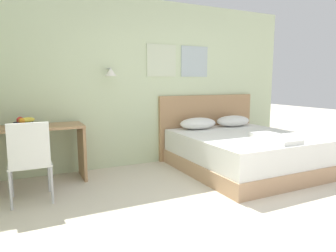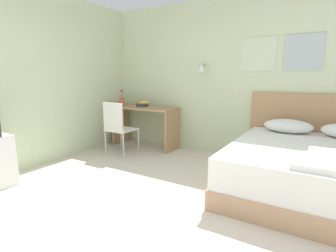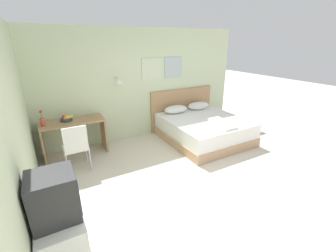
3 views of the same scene
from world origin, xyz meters
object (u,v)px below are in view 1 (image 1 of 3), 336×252
at_px(desk_chair, 30,157).
at_px(folded_towel_mid_bed, 284,141).
at_px(headboard, 207,126).
at_px(bed, 244,152).
at_px(folded_towel_near_foot, 265,135).
at_px(fruit_bowl, 24,122).
at_px(pillow_right, 233,121).
at_px(pillow_left, 198,123).
at_px(desk, 34,144).

bearing_deg(desk_chair, folded_towel_mid_bed, -14.51).
bearing_deg(headboard, bed, -90.00).
xyz_separation_m(headboard, desk_chair, (-2.98, -0.99, -0.02)).
xyz_separation_m(folded_towel_near_foot, folded_towel_mid_bed, (-0.10, -0.45, 0.00)).
bearing_deg(fruit_bowl, pillow_right, -0.80).
bearing_deg(headboard, folded_towel_near_foot, -84.85).
bearing_deg(fruit_bowl, pillow_left, -1.03).
distance_m(desk, desk_chair, 0.71).
bearing_deg(folded_towel_near_foot, desk_chair, 173.99).
bearing_deg(desk_chair, headboard, 18.44).
xyz_separation_m(bed, folded_towel_mid_bed, (0.02, -0.75, 0.31)).
distance_m(pillow_left, pillow_right, 0.74).
relative_size(pillow_right, desk, 0.52).
bearing_deg(bed, fruit_bowl, 165.24).
bearing_deg(fruit_bowl, desk_chair, -87.52).
bearing_deg(bed, folded_towel_mid_bed, -88.50).
height_order(headboard, folded_towel_near_foot, headboard).
distance_m(pillow_right, desk, 3.28).
xyz_separation_m(bed, folded_towel_near_foot, (0.12, -0.30, 0.31)).
bearing_deg(headboard, pillow_left, -143.19).
xyz_separation_m(headboard, folded_towel_mid_bed, (0.02, -1.77, 0.03)).
relative_size(folded_towel_mid_bed, desk_chair, 0.38).
xyz_separation_m(bed, desk, (-2.91, 0.74, 0.27)).
relative_size(desk, fruit_bowl, 4.68).
height_order(pillow_right, folded_towel_near_foot, pillow_right).
relative_size(pillow_left, desk, 0.52).
relative_size(desk, desk_chair, 1.37).
relative_size(bed, headboard, 1.03).
bearing_deg(pillow_left, headboard, 36.81).
relative_size(bed, desk, 1.56).
bearing_deg(pillow_left, pillow_right, 0.00).
height_order(bed, pillow_left, pillow_left).
bearing_deg(headboard, fruit_bowl, -175.67).
bearing_deg(folded_towel_near_foot, folded_towel_mid_bed, -102.44).
relative_size(pillow_left, pillow_right, 1.00).
bearing_deg(desk_chair, desk, 84.48).
height_order(bed, fruit_bowl, fruit_bowl).
distance_m(bed, headboard, 1.06).
bearing_deg(folded_towel_near_foot, pillow_right, 76.56).
distance_m(desk, fruit_bowl, 0.30).
relative_size(pillow_right, desk_chair, 0.71).
bearing_deg(fruit_bowl, desk, -28.19).
xyz_separation_m(pillow_left, desk_chair, (-2.61, -0.72, -0.12)).
distance_m(bed, pillow_right, 0.91).
bearing_deg(headboard, desk, -174.45).
distance_m(pillow_left, desk, 2.54).
height_order(desk_chair, fruit_bowl, desk_chair).
bearing_deg(pillow_right, headboard, 143.19).
distance_m(folded_towel_mid_bed, fruit_bowl, 3.41).
distance_m(headboard, folded_towel_mid_bed, 1.77).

